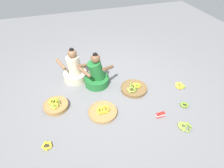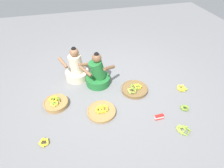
{
  "view_description": "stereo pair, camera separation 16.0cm",
  "coord_description": "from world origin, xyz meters",
  "px_view_note": "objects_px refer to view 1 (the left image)",
  "views": [
    {
      "loc": [
        -0.83,
        -2.88,
        2.68
      ],
      "look_at": [
        0.0,
        -0.2,
        0.35
      ],
      "focal_mm": 30.63,
      "sensor_mm": 36.0,
      "label": 1
    },
    {
      "loc": [
        -0.68,
        -2.92,
        2.68
      ],
      "look_at": [
        0.0,
        -0.2,
        0.35
      ],
      "focal_mm": 30.63,
      "sensor_mm": 36.0,
      "label": 2
    }
  ],
  "objects_px": {
    "loose_bananas_near_bicycle": "(47,146)",
    "packet_carton_stack": "(160,115)",
    "vendor_woman_behind": "(74,70)",
    "banana_basket_mid_left": "(103,112)",
    "loose_bananas_back_center": "(180,86)",
    "banana_basket_front_right": "(56,105)",
    "vendor_woman_front": "(97,75)",
    "banana_basket_front_left": "(134,88)",
    "loose_bananas_back_right": "(184,126)",
    "loose_bananas_near_vendor": "(184,105)"
  },
  "relations": [
    {
      "from": "loose_bananas_near_bicycle",
      "to": "loose_bananas_back_right",
      "type": "relative_size",
      "value": 0.75
    },
    {
      "from": "loose_bananas_back_center",
      "to": "banana_basket_front_right",
      "type": "bearing_deg",
      "value": 176.38
    },
    {
      "from": "vendor_woman_front",
      "to": "banana_basket_front_left",
      "type": "distance_m",
      "value": 0.84
    },
    {
      "from": "banana_basket_mid_left",
      "to": "banana_basket_front_right",
      "type": "relative_size",
      "value": 1.15
    },
    {
      "from": "banana_basket_front_left",
      "to": "loose_bananas_back_right",
      "type": "bearing_deg",
      "value": -68.49
    },
    {
      "from": "vendor_woman_front",
      "to": "loose_bananas_back_right",
      "type": "bearing_deg",
      "value": -53.85
    },
    {
      "from": "banana_basket_mid_left",
      "to": "loose_bananas_back_right",
      "type": "xyz_separation_m",
      "value": [
        1.25,
        -0.72,
        -0.01
      ]
    },
    {
      "from": "vendor_woman_behind",
      "to": "banana_basket_mid_left",
      "type": "xyz_separation_m",
      "value": [
        0.32,
        -1.17,
        -0.21
      ]
    },
    {
      "from": "banana_basket_mid_left",
      "to": "banana_basket_front_right",
      "type": "distance_m",
      "value": 0.9
    },
    {
      "from": "loose_bananas_back_right",
      "to": "banana_basket_front_right",
      "type": "bearing_deg",
      "value": 151.47
    },
    {
      "from": "loose_bananas_near_bicycle",
      "to": "packet_carton_stack",
      "type": "relative_size",
      "value": 1.14
    },
    {
      "from": "vendor_woman_front",
      "to": "banana_basket_mid_left",
      "type": "xyz_separation_m",
      "value": [
        -0.1,
        -0.85,
        -0.21
      ]
    },
    {
      "from": "loose_bananas_back_center",
      "to": "packet_carton_stack",
      "type": "xyz_separation_m",
      "value": [
        -0.81,
        -0.62,
        0.02
      ]
    },
    {
      "from": "loose_bananas_back_right",
      "to": "banana_basket_mid_left",
      "type": "bearing_deg",
      "value": 150.03
    },
    {
      "from": "vendor_woman_front",
      "to": "loose_bananas_near_bicycle",
      "type": "xyz_separation_m",
      "value": [
        -1.12,
        -1.27,
        -0.22
      ]
    },
    {
      "from": "banana_basket_mid_left",
      "to": "vendor_woman_behind",
      "type": "bearing_deg",
      "value": 105.13
    },
    {
      "from": "vendor_woman_behind",
      "to": "packet_carton_stack",
      "type": "height_order",
      "value": "vendor_woman_behind"
    },
    {
      "from": "banana_basket_mid_left",
      "to": "loose_bananas_near_vendor",
      "type": "relative_size",
      "value": 2.87
    },
    {
      "from": "banana_basket_front_right",
      "to": "loose_bananas_near_bicycle",
      "type": "xyz_separation_m",
      "value": [
        -0.21,
        -0.81,
        -0.03
      ]
    },
    {
      "from": "vendor_woman_front",
      "to": "banana_basket_mid_left",
      "type": "relative_size",
      "value": 1.47
    },
    {
      "from": "banana_basket_front_left",
      "to": "vendor_woman_front",
      "type": "bearing_deg",
      "value": 148.84
    },
    {
      "from": "banana_basket_front_left",
      "to": "banana_basket_front_right",
      "type": "bearing_deg",
      "value": -178.8
    },
    {
      "from": "loose_bananas_near_bicycle",
      "to": "vendor_woman_front",
      "type": "bearing_deg",
      "value": 48.59
    },
    {
      "from": "loose_bananas_back_center",
      "to": "loose_bananas_near_bicycle",
      "type": "height_order",
      "value": "loose_bananas_back_center"
    },
    {
      "from": "vendor_woman_front",
      "to": "loose_bananas_back_center",
      "type": "bearing_deg",
      "value": -20.15
    },
    {
      "from": "loose_bananas_back_center",
      "to": "loose_bananas_near_vendor",
      "type": "xyz_separation_m",
      "value": [
        -0.24,
        -0.52,
        0.0
      ]
    },
    {
      "from": "banana_basket_front_left",
      "to": "loose_bananas_near_bicycle",
      "type": "xyz_separation_m",
      "value": [
        -1.81,
        -0.85,
        -0.02
      ]
    },
    {
      "from": "packet_carton_stack",
      "to": "banana_basket_mid_left",
      "type": "bearing_deg",
      "value": 158.31
    },
    {
      "from": "packet_carton_stack",
      "to": "vendor_woman_behind",
      "type": "bearing_deg",
      "value": 129.56
    },
    {
      "from": "banana_basket_mid_left",
      "to": "packet_carton_stack",
      "type": "xyz_separation_m",
      "value": [
        0.97,
        -0.39,
        0.0
      ]
    },
    {
      "from": "banana_basket_mid_left",
      "to": "loose_bananas_back_right",
      "type": "bearing_deg",
      "value": -29.97
    },
    {
      "from": "loose_bananas_near_bicycle",
      "to": "packet_carton_stack",
      "type": "xyz_separation_m",
      "value": [
        1.99,
        0.03,
        0.02
      ]
    },
    {
      "from": "banana_basket_front_right",
      "to": "loose_bananas_back_right",
      "type": "height_order",
      "value": "banana_basket_front_right"
    },
    {
      "from": "banana_basket_front_left",
      "to": "loose_bananas_back_center",
      "type": "distance_m",
      "value": 1.01
    },
    {
      "from": "vendor_woman_front",
      "to": "loose_bananas_back_center",
      "type": "relative_size",
      "value": 3.32
    },
    {
      "from": "banana_basket_front_left",
      "to": "loose_bananas_back_right",
      "type": "relative_size",
      "value": 2.15
    },
    {
      "from": "vendor_woman_front",
      "to": "loose_bananas_near_bicycle",
      "type": "bearing_deg",
      "value": -131.41
    },
    {
      "from": "packet_carton_stack",
      "to": "banana_basket_front_right",
      "type": "bearing_deg",
      "value": 156.2
    },
    {
      "from": "loose_bananas_near_vendor",
      "to": "vendor_woman_front",
      "type": "bearing_deg",
      "value": 141.76
    },
    {
      "from": "vendor_woman_behind",
      "to": "loose_bananas_back_right",
      "type": "relative_size",
      "value": 3.08
    },
    {
      "from": "loose_bananas_back_center",
      "to": "loose_bananas_near_vendor",
      "type": "height_order",
      "value": "loose_bananas_back_center"
    },
    {
      "from": "loose_bananas_near_vendor",
      "to": "loose_bananas_back_right",
      "type": "bearing_deg",
      "value": -124.23
    },
    {
      "from": "banana_basket_front_left",
      "to": "loose_bananas_near_bicycle",
      "type": "bearing_deg",
      "value": -154.97
    },
    {
      "from": "loose_bananas_back_center",
      "to": "packet_carton_stack",
      "type": "distance_m",
      "value": 1.02
    },
    {
      "from": "banana_basket_front_left",
      "to": "loose_bananas_near_bicycle",
      "type": "distance_m",
      "value": 2.0
    },
    {
      "from": "loose_bananas_near_bicycle",
      "to": "loose_bananas_back_right",
      "type": "distance_m",
      "value": 2.29
    },
    {
      "from": "banana_basket_mid_left",
      "to": "loose_bananas_near_vendor",
      "type": "distance_m",
      "value": 1.57
    },
    {
      "from": "banana_basket_front_right",
      "to": "loose_bananas_near_vendor",
      "type": "xyz_separation_m",
      "value": [
        2.36,
        -0.69,
        -0.03
      ]
    },
    {
      "from": "banana_basket_mid_left",
      "to": "loose_bananas_back_center",
      "type": "relative_size",
      "value": 2.26
    },
    {
      "from": "banana_basket_front_left",
      "to": "packet_carton_stack",
      "type": "xyz_separation_m",
      "value": [
        0.18,
        -0.82,
        -0.0
      ]
    }
  ]
}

